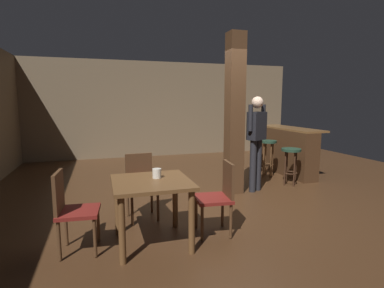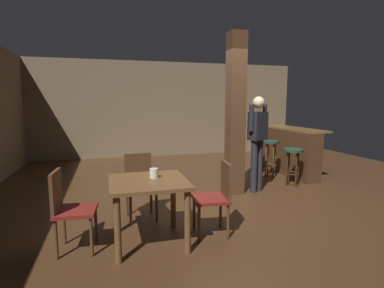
# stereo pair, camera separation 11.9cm
# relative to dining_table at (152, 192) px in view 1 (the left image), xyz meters

# --- Properties ---
(ground_plane) EXTENTS (10.80, 10.80, 0.00)m
(ground_plane) POSITION_rel_dining_table_xyz_m (1.40, 1.16, -0.61)
(ground_plane) COLOR #422816
(wall_back) EXTENTS (8.00, 0.10, 2.80)m
(wall_back) POSITION_rel_dining_table_xyz_m (1.40, 5.66, 0.79)
(wall_back) COLOR #756047
(wall_back) RESTS_ON ground_plane
(pillar) EXTENTS (0.28, 0.28, 2.80)m
(pillar) POSITION_rel_dining_table_xyz_m (1.74, 1.53, 0.79)
(pillar) COLOR #4C301C
(pillar) RESTS_ON ground_plane
(dining_table) EXTENTS (0.87, 0.87, 0.75)m
(dining_table) POSITION_rel_dining_table_xyz_m (0.00, 0.00, 0.00)
(dining_table) COLOR brown
(dining_table) RESTS_ON ground_plane
(chair_east) EXTENTS (0.47, 0.47, 0.89)m
(chair_east) POSITION_rel_dining_table_xyz_m (0.83, 0.02, -0.10)
(chair_east) COLOR maroon
(chair_east) RESTS_ON ground_plane
(chair_west) EXTENTS (0.46, 0.46, 0.89)m
(chair_west) POSITION_rel_dining_table_xyz_m (-0.86, 0.05, -0.10)
(chair_west) COLOR maroon
(chair_west) RESTS_ON ground_plane
(chair_north) EXTENTS (0.45, 0.45, 0.89)m
(chair_north) POSITION_rel_dining_table_xyz_m (-0.01, 0.83, -0.10)
(chair_north) COLOR maroon
(chair_north) RESTS_ON ground_plane
(napkin_cup) EXTENTS (0.10, 0.10, 0.11)m
(napkin_cup) POSITION_rel_dining_table_xyz_m (0.08, 0.09, 0.19)
(napkin_cup) COLOR silver
(napkin_cup) RESTS_ON dining_table
(standing_person) EXTENTS (0.46, 0.33, 1.72)m
(standing_person) POSITION_rel_dining_table_xyz_m (2.15, 1.49, 0.39)
(standing_person) COLOR black
(standing_person) RESTS_ON ground_plane
(bar_counter) EXTENTS (0.56, 1.92, 1.05)m
(bar_counter) POSITION_rel_dining_table_xyz_m (3.51, 2.58, -0.08)
(bar_counter) COLOR brown
(bar_counter) RESTS_ON ground_plane
(bar_stool_near) EXTENTS (0.37, 0.37, 0.73)m
(bar_stool_near) POSITION_rel_dining_table_xyz_m (3.00, 1.63, -0.05)
(bar_stool_near) COLOR #1E3828
(bar_stool_near) RESTS_ON ground_plane
(bar_stool_mid) EXTENTS (0.34, 0.34, 0.80)m
(bar_stool_mid) POSITION_rel_dining_table_xyz_m (2.94, 2.34, -0.02)
(bar_stool_mid) COLOR #1E3828
(bar_stool_mid) RESTS_ON ground_plane
(bar_stool_far) EXTENTS (0.34, 0.34, 0.78)m
(bar_stool_far) POSITION_rel_dining_table_xyz_m (2.94, 2.94, -0.03)
(bar_stool_far) COLOR #1E3828
(bar_stool_far) RESTS_ON ground_plane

